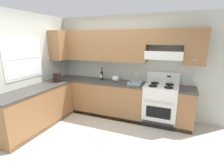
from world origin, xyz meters
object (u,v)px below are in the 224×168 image
object	(u,v)px
wine_bottle	(102,75)
stove	(160,104)
bucket	(57,77)
paper_towel_roll	(116,79)
bowl	(135,84)

from	to	relation	value
wine_bottle	stove	bearing A→B (deg)	-3.51
bucket	paper_towel_roll	world-z (taller)	bucket
stove	bucket	bearing A→B (deg)	-167.66
stove	paper_towel_roll	world-z (taller)	stove
stove	paper_towel_roll	size ratio (longest dim) A/B	8.54
bowl	bucket	size ratio (longest dim) A/B	1.32
bowl	paper_towel_roll	bearing A→B (deg)	165.39
stove	bowl	world-z (taller)	stove
wine_bottle	bucket	size ratio (longest dim) A/B	1.50
wine_bottle	bowl	world-z (taller)	wine_bottle
bucket	paper_towel_roll	size ratio (longest dim) A/B	1.62
stove	wine_bottle	world-z (taller)	wine_bottle
stove	bucket	world-z (taller)	stove
wine_bottle	paper_towel_roll	distance (m)	0.41
stove	bowl	distance (m)	0.76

